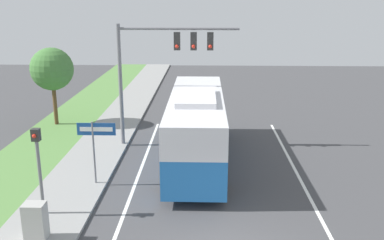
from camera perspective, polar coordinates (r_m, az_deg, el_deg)
bus at (r=20.49m, az=0.60°, el=-0.45°), size 2.67×10.44×3.51m
signal_gantry at (r=22.18m, az=-4.22°, el=8.26°), size 6.22×0.41×6.48m
pedestrian_signal at (r=16.06m, az=-19.82°, el=-4.83°), size 0.28×0.34×3.35m
street_sign at (r=18.16m, az=-12.76°, el=-2.51°), size 1.60×0.08×2.82m
utility_cabinet at (r=15.09m, az=-20.15°, el=-12.54°), size 0.69×0.53×1.24m
roadside_tree at (r=27.44m, az=-18.18°, el=6.44°), size 2.59×2.59×4.77m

